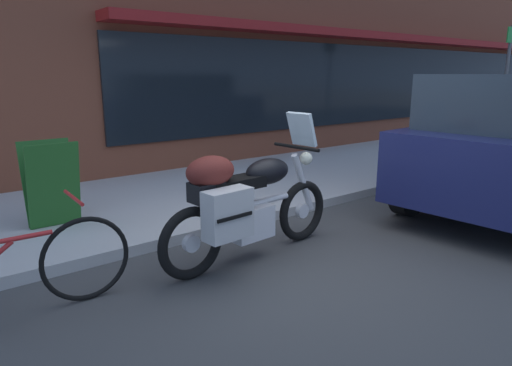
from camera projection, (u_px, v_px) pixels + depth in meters
ground_plane at (308, 257)px, 4.54m from camera, size 80.00×80.00×0.00m
sidewalk_curb at (481, 141)px, 11.95m from camera, size 30.00×3.11×0.12m
touring_motorcycle at (245, 202)px, 4.30m from camera, size 2.13×0.76×1.41m
parked_bicycle at (15, 272)px, 3.31m from camera, size 1.72×0.48×0.94m
sandwich_board_sign at (51, 184)px, 5.04m from camera, size 0.55×0.42×0.95m
parking_sign_pole at (506, 79)px, 9.79m from camera, size 0.44×0.07×2.68m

